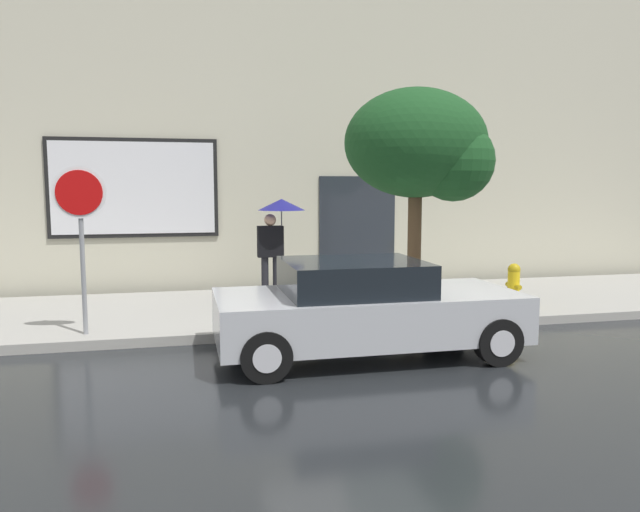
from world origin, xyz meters
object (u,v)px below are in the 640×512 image
object	(u,v)px
fire_hydrant	(514,285)
stop_sign	(80,217)
parked_car	(365,309)
street_tree	(424,148)
pedestrian_with_umbrella	(277,222)

from	to	relation	value
fire_hydrant	stop_sign	xyz separation A→B (m)	(-7.46, -0.56, 1.38)
parked_car	street_tree	distance (m)	3.48
fire_hydrant	pedestrian_with_umbrella	size ratio (longest dim) A/B	0.40
parked_car	pedestrian_with_umbrella	size ratio (longest dim) A/B	2.12
fire_hydrant	stop_sign	size ratio (longest dim) A/B	0.32
parked_car	street_tree	world-z (taller)	street_tree
pedestrian_with_umbrella	stop_sign	distance (m)	3.90
parked_car	street_tree	bearing A→B (deg)	49.84
stop_sign	parked_car	bearing A→B (deg)	-21.34
parked_car	pedestrian_with_umbrella	distance (m)	3.85
street_tree	stop_sign	xyz separation A→B (m)	(-5.56, -0.42, -1.11)
street_tree	stop_sign	bearing A→B (deg)	-175.65
parked_car	street_tree	xyz separation A→B (m)	(1.65, 1.95, 2.36)
fire_hydrant	street_tree	bearing A→B (deg)	-175.92
street_tree	parked_car	bearing A→B (deg)	-130.16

